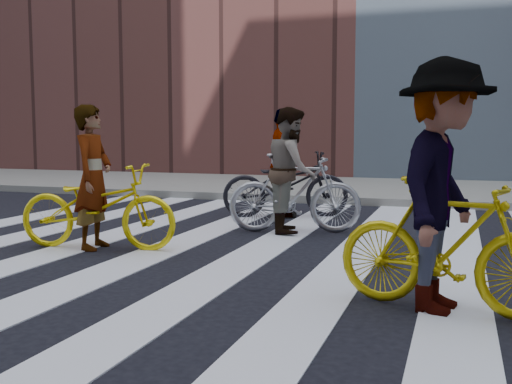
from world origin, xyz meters
The scene contains 11 objects.
ground centered at (0.00, 0.00, 0.00)m, with size 100.00×100.00×0.00m, color black.
sidewalk_far centered at (0.00, 7.50, 0.07)m, with size 100.00×5.00×0.15m, color gray.
zebra_crosswalk centered at (0.00, 0.00, 0.01)m, with size 8.25×10.00×0.01m.
bike_yellow_left centered at (-1.33, -0.19, 0.51)m, with size 0.68×1.94×1.02m, color yellow.
bike_silver_mid centered at (0.59, 1.71, 0.55)m, with size 0.52×1.83×1.10m, color #9C9DA5.
bike_yellow_right centered at (2.68, -1.47, 0.53)m, with size 0.49×1.75×1.05m, color gold.
bike_dark_rear centered at (0.06, 3.09, 0.54)m, with size 0.72×2.05×1.08m, color black.
rider_left centered at (-1.38, -0.19, 0.86)m, with size 0.63×0.41×1.71m, color slate.
rider_mid centered at (0.54, 1.71, 0.87)m, with size 0.84×0.66×1.73m, color slate.
rider_right centered at (2.63, -1.47, 0.98)m, with size 1.26×0.73×1.96m, color slate.
rider_rear centered at (0.01, 3.09, 0.89)m, with size 1.04×0.43×1.78m, color slate.
Camera 1 is at (2.74, -6.26, 1.40)m, focal length 42.00 mm.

